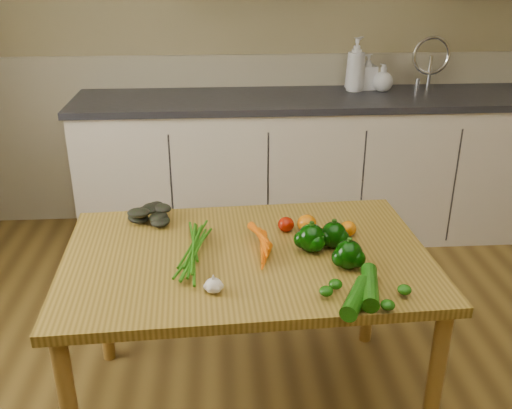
{
  "coord_description": "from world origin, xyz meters",
  "views": [
    {
      "loc": [
        -0.36,
        -1.18,
        1.69
      ],
      "look_at": [
        -0.22,
        0.86,
        0.78
      ],
      "focal_mm": 40.0,
      "sensor_mm": 36.0,
      "label": 1
    }
  ],
  "objects_px": {
    "carrot_bunch": "(241,245)",
    "pepper_b": "(334,235)",
    "pepper_c": "(349,255)",
    "soap_bottle_b": "(368,72)",
    "soap_bottle_c": "(383,78)",
    "leafy_greens": "(145,212)",
    "garlic_bulb": "(214,286)",
    "tomato_a": "(286,224)",
    "tomato_c": "(348,229)",
    "zucchini_b": "(356,298)",
    "pepper_a": "(311,238)",
    "soap_bottle_a": "(356,64)",
    "tomato_b": "(307,223)",
    "table": "(247,272)",
    "zucchini_a": "(370,287)"
  },
  "relations": [
    {
      "from": "table",
      "to": "zucchini_b",
      "type": "height_order",
      "value": "zucchini_b"
    },
    {
      "from": "table",
      "to": "soap_bottle_b",
      "type": "xyz_separation_m",
      "value": [
        0.85,
        1.73,
        0.39
      ]
    },
    {
      "from": "carrot_bunch",
      "to": "tomato_b",
      "type": "height_order",
      "value": "tomato_b"
    },
    {
      "from": "garlic_bulb",
      "to": "zucchini_a",
      "type": "distance_m",
      "value": 0.49
    },
    {
      "from": "carrot_bunch",
      "to": "tomato_c",
      "type": "bearing_deg",
      "value": 12.9
    },
    {
      "from": "soap_bottle_c",
      "to": "tomato_c",
      "type": "xyz_separation_m",
      "value": [
        -0.54,
        -1.57,
        -0.25
      ]
    },
    {
      "from": "soap_bottle_a",
      "to": "pepper_c",
      "type": "relative_size",
      "value": 3.27
    },
    {
      "from": "pepper_a",
      "to": "pepper_b",
      "type": "xyz_separation_m",
      "value": [
        0.09,
        0.03,
        -0.0
      ]
    },
    {
      "from": "soap_bottle_c",
      "to": "leafy_greens",
      "type": "relative_size",
      "value": 0.87
    },
    {
      "from": "soap_bottle_c",
      "to": "tomato_c",
      "type": "relative_size",
      "value": 2.53
    },
    {
      "from": "leafy_greens",
      "to": "tomato_c",
      "type": "relative_size",
      "value": 2.91
    },
    {
      "from": "zucchini_b",
      "to": "soap_bottle_c",
      "type": "bearing_deg",
      "value": 73.04
    },
    {
      "from": "garlic_bulb",
      "to": "zucchini_b",
      "type": "height_order",
      "value": "zucchini_b"
    },
    {
      "from": "garlic_bulb",
      "to": "pepper_c",
      "type": "height_order",
      "value": "pepper_c"
    },
    {
      "from": "tomato_a",
      "to": "zucchini_a",
      "type": "bearing_deg",
      "value": -65.44
    },
    {
      "from": "soap_bottle_c",
      "to": "zucchini_b",
      "type": "height_order",
      "value": "soap_bottle_c"
    },
    {
      "from": "leafy_greens",
      "to": "carrot_bunch",
      "type": "bearing_deg",
      "value": -37.42
    },
    {
      "from": "soap_bottle_a",
      "to": "tomato_b",
      "type": "relative_size",
      "value": 4.36
    },
    {
      "from": "soap_bottle_b",
      "to": "soap_bottle_a",
      "type": "bearing_deg",
      "value": -73.17
    },
    {
      "from": "leafy_greens",
      "to": "soap_bottle_b",
      "type": "bearing_deg",
      "value": 49.53
    },
    {
      "from": "table",
      "to": "carrot_bunch",
      "type": "height_order",
      "value": "carrot_bunch"
    },
    {
      "from": "garlic_bulb",
      "to": "pepper_a",
      "type": "distance_m",
      "value": 0.43
    },
    {
      "from": "table",
      "to": "soap_bottle_c",
      "type": "xyz_separation_m",
      "value": [
        0.94,
        1.68,
        0.36
      ]
    },
    {
      "from": "carrot_bunch",
      "to": "tomato_c",
      "type": "relative_size",
      "value": 3.78
    },
    {
      "from": "soap_bottle_b",
      "to": "pepper_a",
      "type": "height_order",
      "value": "soap_bottle_b"
    },
    {
      "from": "soap_bottle_b",
      "to": "zucchini_b",
      "type": "height_order",
      "value": "soap_bottle_b"
    },
    {
      "from": "pepper_c",
      "to": "soap_bottle_b",
      "type": "bearing_deg",
      "value": 74.65
    },
    {
      "from": "carrot_bunch",
      "to": "pepper_b",
      "type": "relative_size",
      "value": 2.54
    },
    {
      "from": "table",
      "to": "zucchini_b",
      "type": "distance_m",
      "value": 0.49
    },
    {
      "from": "leafy_greens",
      "to": "pepper_c",
      "type": "distance_m",
      "value": 0.83
    },
    {
      "from": "leafy_greens",
      "to": "tomato_c",
      "type": "bearing_deg",
      "value": -12.1
    },
    {
      "from": "carrot_bunch",
      "to": "pepper_b",
      "type": "xyz_separation_m",
      "value": [
        0.34,
        0.03,
        0.02
      ]
    },
    {
      "from": "table",
      "to": "tomato_c",
      "type": "height_order",
      "value": "tomato_c"
    },
    {
      "from": "leafy_greens",
      "to": "pepper_b",
      "type": "height_order",
      "value": "pepper_b"
    },
    {
      "from": "pepper_b",
      "to": "pepper_c",
      "type": "height_order",
      "value": "pepper_c"
    },
    {
      "from": "pepper_c",
      "to": "tomato_c",
      "type": "distance_m",
      "value": 0.24
    },
    {
      "from": "leafy_greens",
      "to": "pepper_c",
      "type": "relative_size",
      "value": 1.88
    },
    {
      "from": "soap_bottle_a",
      "to": "tomato_c",
      "type": "relative_size",
      "value": 5.05
    },
    {
      "from": "zucchini_a",
      "to": "pepper_a",
      "type": "bearing_deg",
      "value": 115.0
    },
    {
      "from": "tomato_a",
      "to": "zucchini_b",
      "type": "relative_size",
      "value": 0.33
    },
    {
      "from": "carrot_bunch",
      "to": "soap_bottle_c",
      "type": "bearing_deg",
      "value": 57.81
    },
    {
      "from": "carrot_bunch",
      "to": "pepper_a",
      "type": "xyz_separation_m",
      "value": [
        0.25,
        0.0,
        0.02
      ]
    },
    {
      "from": "garlic_bulb",
      "to": "tomato_a",
      "type": "height_order",
      "value": "tomato_a"
    },
    {
      "from": "garlic_bulb",
      "to": "tomato_c",
      "type": "bearing_deg",
      "value": 35.39
    },
    {
      "from": "pepper_a",
      "to": "tomato_a",
      "type": "distance_m",
      "value": 0.18
    },
    {
      "from": "zucchini_b",
      "to": "garlic_bulb",
      "type": "bearing_deg",
      "value": 166.36
    },
    {
      "from": "garlic_bulb",
      "to": "soap_bottle_b",
      "type": "bearing_deg",
      "value": 63.94
    },
    {
      "from": "soap_bottle_b",
      "to": "soap_bottle_c",
      "type": "xyz_separation_m",
      "value": [
        0.09,
        -0.05,
        -0.03
      ]
    },
    {
      "from": "tomato_b",
      "to": "tomato_c",
      "type": "height_order",
      "value": "tomato_b"
    },
    {
      "from": "soap_bottle_c",
      "to": "leafy_greens",
      "type": "bearing_deg",
      "value": 13.65
    }
  ]
}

